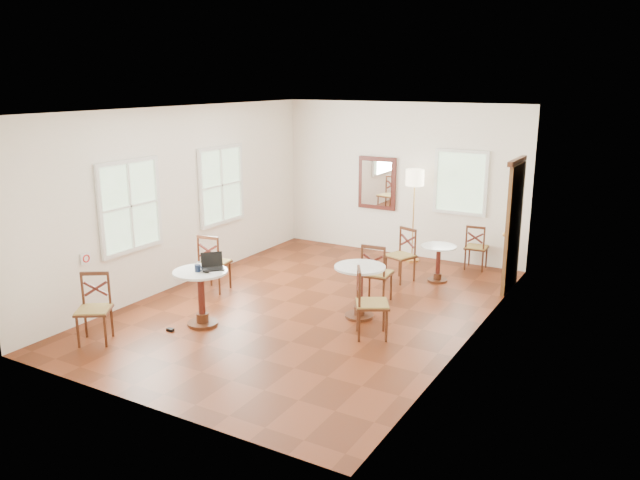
# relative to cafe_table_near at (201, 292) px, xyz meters

# --- Properties ---
(ground) EXTENTS (7.00, 7.00, 0.00)m
(ground) POSITION_rel_cafe_table_near_xyz_m (0.96, 1.41, -0.50)
(ground) COLOR #622610
(ground) RESTS_ON ground
(room_shell) EXTENTS (5.02, 7.02, 3.01)m
(room_shell) POSITION_rel_cafe_table_near_xyz_m (0.90, 1.68, 1.39)
(room_shell) COLOR white
(room_shell) RESTS_ON ground
(cafe_table_near) EXTENTS (0.77, 0.77, 0.81)m
(cafe_table_near) POSITION_rel_cafe_table_near_xyz_m (0.00, 0.00, 0.00)
(cafe_table_near) COLOR #472211
(cafe_table_near) RESTS_ON ground
(cafe_table_mid) EXTENTS (0.75, 0.75, 0.79)m
(cafe_table_mid) POSITION_rel_cafe_table_near_xyz_m (1.82, 1.39, -0.01)
(cafe_table_mid) COLOR #472211
(cafe_table_mid) RESTS_ON ground
(cafe_table_back) EXTENTS (0.60, 0.60, 0.64)m
(cafe_table_back) POSITION_rel_cafe_table_near_xyz_m (2.24, 3.60, -0.11)
(cafe_table_back) COLOR #472211
(cafe_table_back) RESTS_ON ground
(chair_near_a) EXTENTS (0.51, 0.51, 0.97)m
(chair_near_a) POSITION_rel_cafe_table_near_xyz_m (-0.81, 1.27, -0.02)
(chair_near_a) COLOR #472211
(chair_near_a) RESTS_ON ground
(chair_near_b) EXTENTS (0.60, 0.60, 0.93)m
(chair_near_b) POSITION_rel_cafe_table_near_xyz_m (-0.86, -1.16, -0.04)
(chair_near_b) COLOR #472211
(chair_near_b) RESTS_ON ground
(chair_mid_a) EXTENTS (0.48, 0.48, 0.97)m
(chair_mid_a) POSITION_rel_cafe_table_near_xyz_m (1.76, 2.08, -0.02)
(chair_mid_a) COLOR #472211
(chair_mid_a) RESTS_ON ground
(chair_mid_b) EXTENTS (0.61, 0.61, 0.97)m
(chair_mid_b) POSITION_rel_cafe_table_near_xyz_m (2.26, 0.82, -0.02)
(chair_mid_b) COLOR #472211
(chair_mid_b) RESTS_ON ground
(chair_back_a) EXTENTS (0.41, 0.41, 0.85)m
(chair_back_a) POSITION_rel_cafe_table_near_xyz_m (2.61, 4.62, -0.08)
(chair_back_a) COLOR #472211
(chair_back_a) RESTS_ON ground
(chair_back_b) EXTENTS (0.54, 0.54, 0.92)m
(chair_back_b) POSITION_rel_cafe_table_near_xyz_m (1.67, 3.31, -0.04)
(chair_back_b) COLOR #472211
(chair_back_b) RESTS_ON ground
(floor_lamp) EXTENTS (0.35, 0.35, 1.78)m
(floor_lamp) POSITION_rel_cafe_table_near_xyz_m (1.38, 4.56, 1.00)
(floor_lamp) COLOR #BF8C3F
(floor_lamp) RESTS_ON ground
(laptop) EXTENTS (0.39, 0.40, 0.22)m
(laptop) POSITION_rel_cafe_table_near_xyz_m (0.08, 0.18, 0.36)
(laptop) COLOR black
(laptop) RESTS_ON cafe_table_near
(mouse) EXTENTS (0.12, 0.10, 0.04)m
(mouse) POSITION_rel_cafe_table_near_xyz_m (0.14, -0.03, 0.33)
(mouse) COLOR black
(mouse) RESTS_ON cafe_table_near
(navy_mug) EXTENTS (0.13, 0.08, 0.10)m
(navy_mug) POSITION_rel_cafe_table_near_xyz_m (0.00, -0.05, 0.36)
(navy_mug) COLOR black
(navy_mug) RESTS_ON cafe_table_near
(water_glass) EXTENTS (0.06, 0.06, 0.10)m
(water_glass) POSITION_rel_cafe_table_near_xyz_m (-0.08, 0.05, 0.36)
(water_glass) COLOR white
(water_glass) RESTS_ON cafe_table_near
(power_adapter) EXTENTS (0.10, 0.06, 0.04)m
(power_adapter) POSITION_rel_cafe_table_near_xyz_m (-0.24, -0.41, -0.48)
(power_adapter) COLOR black
(power_adapter) RESTS_ON ground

